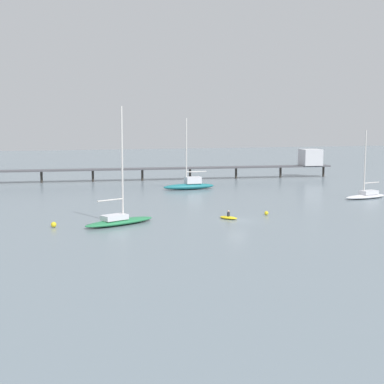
{
  "coord_description": "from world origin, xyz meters",
  "views": [
    {
      "loc": [
        -27.34,
        -65.32,
        12.25
      ],
      "look_at": [
        0.0,
        18.58,
        1.5
      ],
      "focal_mm": 52.9,
      "sensor_mm": 36.0,
      "label": 1
    }
  ],
  "objects": [
    {
      "name": "pier",
      "position": [
        16.5,
        51.42,
        3.34
      ],
      "size": [
        85.93,
        12.22,
        6.37
      ],
      "color": "#4C4C51",
      "rests_on": "ground_plane"
    },
    {
      "name": "ground_plane",
      "position": [
        0.0,
        0.0,
        0.0
      ],
      "size": [
        400.0,
        400.0,
        0.0
      ],
      "primitive_type": "plane",
      "color": "slate"
    },
    {
      "name": "sailboat_teal",
      "position": [
        4.69,
        34.36,
        0.9
      ],
      "size": [
        10.04,
        2.97,
        13.19
      ],
      "color": "#1E727A",
      "rests_on": "ground_plane"
    },
    {
      "name": "dinghy_yellow",
      "position": [
        -0.63,
        1.48,
        0.21
      ],
      "size": [
        2.39,
        2.81,
        1.14
      ],
      "color": "yellow",
      "rests_on": "ground_plane"
    },
    {
      "name": "mooring_buoy_mid",
      "position": [
        5.36,
        2.79,
        0.27
      ],
      "size": [
        0.55,
        0.55,
        0.55
      ],
      "primitive_type": "sphere",
      "color": "yellow",
      "rests_on": "ground_plane"
    },
    {
      "name": "sailboat_green",
      "position": [
        -14.82,
        1.73,
        0.73
      ],
      "size": [
        9.89,
        6.26,
        14.29
      ],
      "color": "#287F4C",
      "rests_on": "ground_plane"
    },
    {
      "name": "mooring_buoy_inner",
      "position": [
        -22.51,
        2.42,
        0.33
      ],
      "size": [
        0.66,
        0.66,
        0.66
      ],
      "primitive_type": "sphere",
      "color": "yellow",
      "rests_on": "ground_plane"
    },
    {
      "name": "sailboat_white",
      "position": [
        28.28,
        13.14,
        0.63
      ],
      "size": [
        8.57,
        3.86,
        11.14
      ],
      "color": "white",
      "rests_on": "ground_plane"
    }
  ]
}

